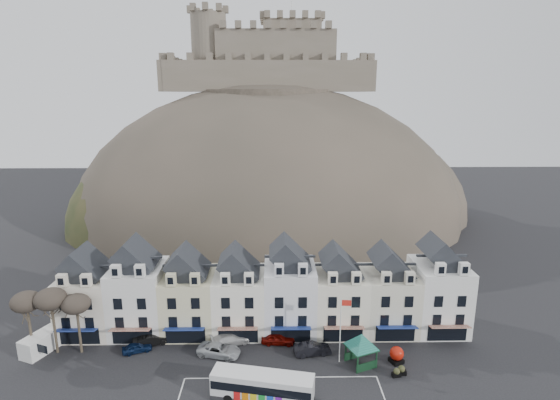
{
  "coord_description": "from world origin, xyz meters",
  "views": [
    {
      "loc": [
        1.16,
        -38.66,
        31.72
      ],
      "look_at": [
        2.21,
        24.0,
        16.3
      ],
      "focal_mm": 28.0,
      "sensor_mm": 36.0,
      "label": 1
    }
  ],
  "objects_px": {
    "car_black": "(152,339)",
    "car_charcoal": "(312,349)",
    "car_maroon": "(278,338)",
    "car_silver": "(219,350)",
    "car_navy": "(137,347)",
    "bus_shelter": "(362,341)",
    "white_van": "(43,342)",
    "car_white": "(231,339)",
    "red_buoy": "(397,355)",
    "flagpole": "(341,326)",
    "bus": "(262,385)"
  },
  "relations": [
    {
      "from": "car_maroon",
      "to": "car_navy",
      "type": "bearing_deg",
      "value": 99.91
    },
    {
      "from": "bus_shelter",
      "to": "bus",
      "type": "bearing_deg",
      "value": -175.26
    },
    {
      "from": "bus_shelter",
      "to": "white_van",
      "type": "distance_m",
      "value": 39.74
    },
    {
      "from": "car_navy",
      "to": "car_black",
      "type": "relative_size",
      "value": 0.78
    },
    {
      "from": "car_navy",
      "to": "car_silver",
      "type": "distance_m",
      "value": 10.44
    },
    {
      "from": "bus",
      "to": "bus_shelter",
      "type": "xyz_separation_m",
      "value": [
        11.63,
        5.94,
        1.46
      ]
    },
    {
      "from": "bus",
      "to": "car_navy",
      "type": "height_order",
      "value": "bus"
    },
    {
      "from": "bus",
      "to": "car_black",
      "type": "distance_m",
      "value": 18.04
    },
    {
      "from": "bus_shelter",
      "to": "car_silver",
      "type": "height_order",
      "value": "bus_shelter"
    },
    {
      "from": "car_black",
      "to": "car_maroon",
      "type": "height_order",
      "value": "car_black"
    },
    {
      "from": "flagpole",
      "to": "car_silver",
      "type": "distance_m",
      "value": 15.46
    },
    {
      "from": "car_maroon",
      "to": "car_charcoal",
      "type": "xyz_separation_m",
      "value": [
        4.24,
        -2.5,
        0.02
      ]
    },
    {
      "from": "car_maroon",
      "to": "car_silver",
      "type": "bearing_deg",
      "value": 113.56
    },
    {
      "from": "white_van",
      "to": "car_charcoal",
      "type": "bearing_deg",
      "value": 19.72
    },
    {
      "from": "bus_shelter",
      "to": "car_charcoal",
      "type": "bearing_deg",
      "value": 136.75
    },
    {
      "from": "flagpole",
      "to": "car_black",
      "type": "bearing_deg",
      "value": 170.27
    },
    {
      "from": "car_silver",
      "to": "car_white",
      "type": "bearing_deg",
      "value": -11.69
    },
    {
      "from": "white_van",
      "to": "car_maroon",
      "type": "height_order",
      "value": "white_van"
    },
    {
      "from": "car_black",
      "to": "car_maroon",
      "type": "distance_m",
      "value": 16.36
    },
    {
      "from": "flagpole",
      "to": "white_van",
      "type": "bearing_deg",
      "value": 175.45
    },
    {
      "from": "flagpole",
      "to": "car_charcoal",
      "type": "distance_m",
      "value": 5.43
    },
    {
      "from": "car_navy",
      "to": "car_charcoal",
      "type": "xyz_separation_m",
      "value": [
        22.0,
        -0.91,
        0.14
      ]
    },
    {
      "from": "bus_shelter",
      "to": "flagpole",
      "type": "height_order",
      "value": "flagpole"
    },
    {
      "from": "car_black",
      "to": "car_charcoal",
      "type": "height_order",
      "value": "car_black"
    },
    {
      "from": "bus_shelter",
      "to": "car_silver",
      "type": "bearing_deg",
      "value": 150.58
    },
    {
      "from": "car_navy",
      "to": "car_silver",
      "type": "bearing_deg",
      "value": -116.82
    },
    {
      "from": "bus",
      "to": "car_silver",
      "type": "bearing_deg",
      "value": 136.34
    },
    {
      "from": "bus_shelter",
      "to": "white_van",
      "type": "xyz_separation_m",
      "value": [
        -39.54,
        3.52,
        -1.94
      ]
    },
    {
      "from": "red_buoy",
      "to": "white_van",
      "type": "distance_m",
      "value": 44.05
    },
    {
      "from": "flagpole",
      "to": "car_maroon",
      "type": "distance_m",
      "value": 9.44
    },
    {
      "from": "red_buoy",
      "to": "car_white",
      "type": "xyz_separation_m",
      "value": [
        -20.4,
        4.36,
        -0.31
      ]
    },
    {
      "from": "red_buoy",
      "to": "car_navy",
      "type": "bearing_deg",
      "value": 175.06
    },
    {
      "from": "flagpole",
      "to": "car_black",
      "type": "xyz_separation_m",
      "value": [
        -23.83,
        4.08,
        -4.06
      ]
    },
    {
      "from": "car_black",
      "to": "car_silver",
      "type": "bearing_deg",
      "value": -128.16
    },
    {
      "from": "bus_shelter",
      "to": "red_buoy",
      "type": "height_order",
      "value": "bus_shelter"
    },
    {
      "from": "red_buoy",
      "to": "car_navy",
      "type": "xyz_separation_m",
      "value": [
        -32.0,
        2.77,
        -0.45
      ]
    },
    {
      "from": "car_white",
      "to": "bus_shelter",
      "type": "bearing_deg",
      "value": -126.04
    },
    {
      "from": "bus",
      "to": "bus_shelter",
      "type": "distance_m",
      "value": 13.14
    },
    {
      "from": "bus",
      "to": "red_buoy",
      "type": "bearing_deg",
      "value": 32.98
    },
    {
      "from": "car_silver",
      "to": "car_charcoal",
      "type": "bearing_deg",
      "value": -76.05
    },
    {
      "from": "red_buoy",
      "to": "car_charcoal",
      "type": "relative_size",
      "value": 0.45
    },
    {
      "from": "white_van",
      "to": "car_silver",
      "type": "distance_m",
      "value": 22.38
    },
    {
      "from": "car_navy",
      "to": "car_black",
      "type": "bearing_deg",
      "value": -63.09
    },
    {
      "from": "car_navy",
      "to": "car_black",
      "type": "distance_m",
      "value": 2.12
    },
    {
      "from": "red_buoy",
      "to": "car_silver",
      "type": "bearing_deg",
      "value": 175.09
    },
    {
      "from": "bus",
      "to": "flagpole",
      "type": "height_order",
      "value": "flagpole"
    },
    {
      "from": "car_navy",
      "to": "car_charcoal",
      "type": "height_order",
      "value": "car_charcoal"
    },
    {
      "from": "car_silver",
      "to": "car_charcoal",
      "type": "relative_size",
      "value": 1.15
    },
    {
      "from": "car_maroon",
      "to": "bus_shelter",
      "type": "bearing_deg",
      "value": -110.46
    },
    {
      "from": "car_white",
      "to": "car_charcoal",
      "type": "xyz_separation_m",
      "value": [
        10.4,
        -2.5,
        0.0
      ]
    }
  ]
}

